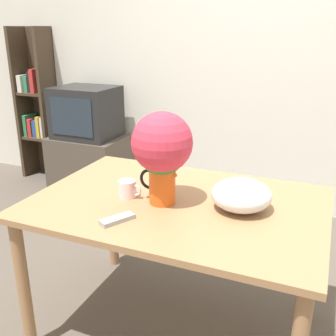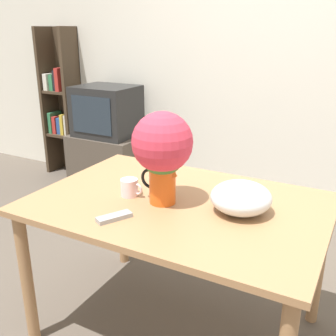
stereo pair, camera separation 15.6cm
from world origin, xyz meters
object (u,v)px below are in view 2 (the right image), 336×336
at_px(white_bowl, 241,198).
at_px(coffee_mug, 130,188).
at_px(tv_set, 107,111).
at_px(flower_vase, 162,149).

bearing_deg(white_bowl, coffee_mug, -171.50).
bearing_deg(white_bowl, tv_set, 141.84).
bearing_deg(flower_vase, tv_set, 134.00).
bearing_deg(white_bowl, flower_vase, -168.42).
relative_size(coffee_mug, white_bowl, 0.43).
height_order(flower_vase, tv_set, flower_vase).
bearing_deg(flower_vase, coffee_mug, -177.75).
relative_size(coffee_mug, tv_set, 0.21).
height_order(flower_vase, coffee_mug, flower_vase).
bearing_deg(coffee_mug, tv_set, 130.00).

